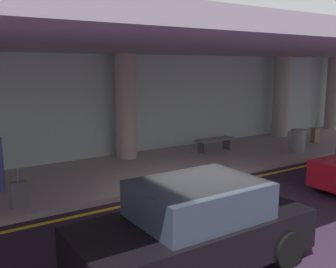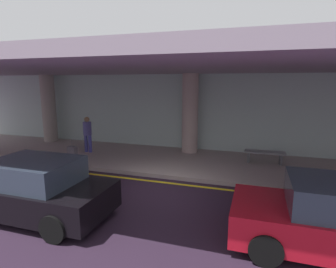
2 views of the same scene
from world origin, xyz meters
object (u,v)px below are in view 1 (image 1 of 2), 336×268
Objects in this scene: support_column_right_mid at (333,93)px; suitcase_upright_secondary at (19,195)px; car_black at (194,228)px; bench_metal at (215,142)px; support_column_center at (281,97)px; trash_bin_steel at (298,140)px; support_column_left_mid at (126,107)px; suitcase_upright_primary at (315,135)px.

support_column_right_mid is 16.67m from suitcase_upright_secondary.
bench_metal is at bearing 50.77° from car_black.
bench_metal is (-4.66, -0.85, -1.47)m from support_column_center.
car_black is at bearing -153.63° from support_column_right_mid.
support_column_right_mid reaches higher than trash_bin_steel.
support_column_left_mid is at bearing 74.64° from car_black.
support_column_center is 3.60m from trash_bin_steel.
trash_bin_steel reaches higher than bench_metal.
trash_bin_steel is at bearing -127.56° from support_column_center.
support_column_left_mid is 5.48m from suitcase_upright_secondary.
bench_metal is (5.74, 6.28, -0.21)m from car_black.
trash_bin_steel is (-6.02, -2.63, -1.40)m from support_column_right_mid.
support_column_center is 4.00m from support_column_right_mid.
car_black is at bearing -168.75° from suitcase_upright_primary.
car_black is (-14.39, -7.14, -1.26)m from support_column_right_mid.
support_column_right_mid is 6.72m from trash_bin_steel.
support_column_center is 4.29× the size of trash_bin_steel.
support_column_right_mid is (4.00, 0.00, 0.00)m from support_column_center.
suitcase_upright_secondary is at bearing -177.96° from trash_bin_steel.
support_column_left_mid is 8.36m from suitcase_upright_primary.
support_column_left_mid is at bearing 24.29° from suitcase_upright_secondary.
support_column_left_mid is 4.06× the size of suitcase_upright_secondary.
suitcase_upright_primary is at bearing 29.69° from car_black.
support_column_center is 4.06× the size of suitcase_upright_primary.
car_black is at bearing -132.39° from bench_metal.
support_column_left_mid reaches higher than suitcase_upright_primary.
bench_metal is at bearing 151.38° from suitcase_upright_primary.
support_column_left_mid is 0.89× the size of car_black.
bench_metal is at bearing 145.94° from trash_bin_steel.
trash_bin_steel is at bearing -156.40° from support_column_right_mid.
suitcase_upright_primary is at bearing -13.34° from bench_metal.
suitcase_upright_primary and suitcase_upright_secondary have the same top height.
support_column_left_mid is 7.63m from car_black.
suitcase_upright_primary is 4.77m from bench_metal.
suitcase_upright_primary is (-4.01, -1.95, -1.51)m from support_column_right_mid.
support_column_right_mid reaches higher than bench_metal.
support_column_left_mid is 12.00m from support_column_right_mid.
support_column_left_mid is at bearing 150.98° from suitcase_upright_primary.
support_column_left_mid is 6.68m from trash_bin_steel.
car_black is at bearing -151.71° from trash_bin_steel.
suitcase_upright_secondary is at bearing -145.29° from support_column_left_mid.
car_black is 2.56× the size of bench_metal.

